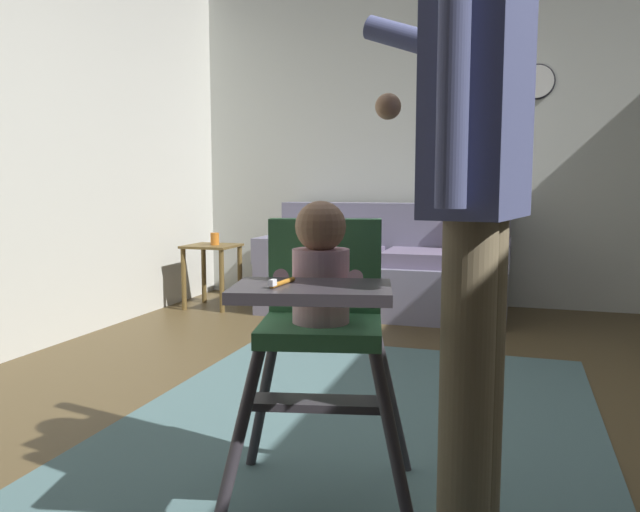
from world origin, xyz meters
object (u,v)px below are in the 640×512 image
Objects in this scene: high_chair at (321,300)px; side_table at (212,262)px; adult_standing at (475,193)px; sippy_cup at (215,239)px; couch at (386,270)px; wall_clock at (537,82)px.

high_chair reaches higher than side_table.
side_table is (-2.27, 2.90, -0.60)m from adult_standing.
high_chair reaches higher than sippy_cup.
couch is 3.67× the size of side_table.
high_chair is 0.56× the size of adult_standing.
side_table is 2.98m from wall_clock.
side_table is 1.88× the size of wall_clock.
sippy_cup is (-1.80, 2.81, -0.09)m from high_chair.
couch is 3.35m from adult_standing.
sippy_cup is at bearing 0.00° from side_table.
high_chair is at bearing -100.71° from wall_clock.
couch is 19.07× the size of sippy_cup.
couch reaches higher than sippy_cup.
high_chair is 3.48× the size of wall_clock.
high_chair is (0.43, -3.09, 0.33)m from couch.
adult_standing is 3.69m from sippy_cup.
wall_clock is (1.10, 0.48, 1.49)m from couch.
adult_standing reaches higher than high_chair.
adult_standing is (0.45, -0.08, 0.32)m from high_chair.
wall_clock is at bearing 16.84° from sippy_cup.
sippy_cup is 0.36× the size of wall_clock.
couch is 1.10× the size of adult_standing.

